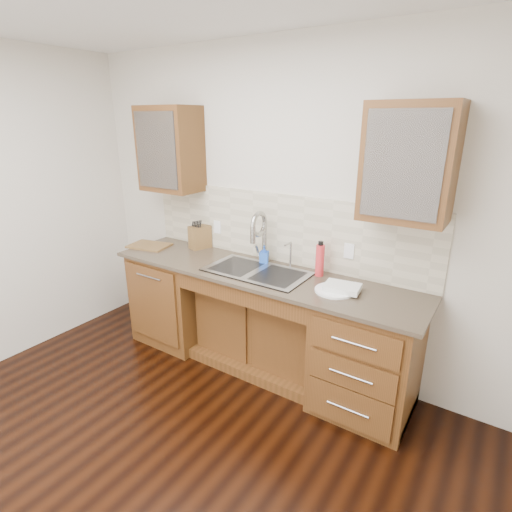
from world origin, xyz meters
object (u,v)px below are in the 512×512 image
Objects in this scene: soap_bottle at (264,255)px; knife_block at (200,237)px; water_bottle at (320,260)px; cutting_board at (149,246)px; plate at (334,290)px.

soap_bottle is 0.75m from knife_block.
water_bottle is 1.17× the size of knife_block.
soap_bottle is 0.62× the size of water_bottle.
water_bottle is (0.51, 0.00, 0.05)m from soap_bottle.
water_bottle is at bearing 17.42° from knife_block.
soap_bottle is at bearing 10.18° from cutting_board.
water_bottle is at bearing 7.19° from cutting_board.
plate is at bearing 9.10° from knife_block.
soap_bottle is at bearing 163.34° from plate.
knife_block is 0.52m from cutting_board.
plate is at bearing -36.21° from soap_bottle.
plate is 1.32× the size of knife_block.
cutting_board is at bearing 179.78° from plate.
soap_bottle is 0.52m from water_bottle.
water_bottle is at bearing 135.19° from plate.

